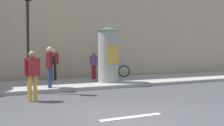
{
  "coord_description": "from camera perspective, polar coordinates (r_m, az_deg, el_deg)",
  "views": [
    {
      "loc": [
        -3.55,
        -6.1,
        1.74
      ],
      "look_at": [
        0.41,
        2.0,
        1.34
      ],
      "focal_mm": 43.41,
      "sensor_mm": 36.0,
      "label": 1
    }
  ],
  "objects": [
    {
      "name": "bicycle_leaning",
      "position": [
        16.27,
        0.74,
        -1.66
      ],
      "size": [
        1.72,
        0.56,
        1.09
      ],
      "color": "black",
      "rests_on": "sidewalk_curb"
    },
    {
      "name": "sidewalk_curb",
      "position": [
        13.67,
        -10.86,
        -4.47
      ],
      "size": [
        36.0,
        4.0,
        0.15
      ],
      "primitive_type": "cube",
      "color": "gray",
      "rests_on": "ground_plane"
    },
    {
      "name": "pedestrian_near_pole",
      "position": [
        14.89,
        -12.33,
        0.3
      ],
      "size": [
        0.6,
        0.32,
        1.72
      ],
      "color": "black",
      "rests_on": "sidewalk_curb"
    },
    {
      "name": "traffic_light",
      "position": [
        11.56,
        -17.26,
        9.09
      ],
      "size": [
        0.24,
        0.45,
        4.35
      ],
      "color": "black",
      "rests_on": "sidewalk_curb"
    },
    {
      "name": "pedestrian_with_bag",
      "position": [
        15.34,
        -3.84,
        -0.05
      ],
      "size": [
        0.32,
        0.64,
        1.52
      ],
      "color": "maroon",
      "rests_on": "sidewalk_curb"
    },
    {
      "name": "pedestrian_with_backpack",
      "position": [
        11.94,
        -12.89,
        -0.04
      ],
      "size": [
        0.48,
        0.59,
        1.77
      ],
      "color": "navy",
      "rests_on": "sidewalk_curb"
    },
    {
      "name": "lane_markings",
      "position": [
        7.27,
        4.11,
        -11.25
      ],
      "size": [
        25.8,
        0.16,
        0.01
      ],
      "color": "silver",
      "rests_on": "ground_plane"
    },
    {
      "name": "ground_plane",
      "position": [
        7.27,
        4.11,
        -11.29
      ],
      "size": [
        80.0,
        80.0,
        0.0
      ],
      "primitive_type": "plane",
      "color": "#38383A"
    },
    {
      "name": "poster_column",
      "position": [
        13.72,
        -0.77,
        1.89
      ],
      "size": [
        1.14,
        1.14,
        2.81
      ],
      "color": "gray",
      "rests_on": "sidewalk_curb"
    },
    {
      "name": "pedestrian_tallest",
      "position": [
        9.68,
        -16.45,
        -1.81
      ],
      "size": [
        0.56,
        0.34,
        1.74
      ],
      "color": "#B78C33",
      "rests_on": "ground_plane"
    },
    {
      "name": "building_backdrop",
      "position": [
        18.65,
        -15.09,
        10.97
      ],
      "size": [
        36.0,
        5.0,
        8.98
      ],
      "primitive_type": "cube",
      "color": "tan",
      "rests_on": "ground_plane"
    }
  ]
}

